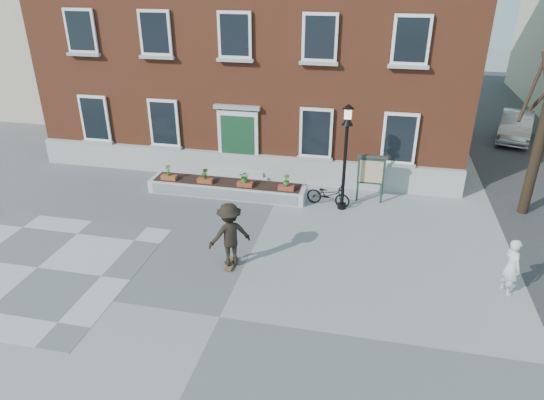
% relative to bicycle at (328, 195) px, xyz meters
% --- Properties ---
extents(ground, '(100.00, 100.00, 0.00)m').
position_rel_bicycle_xyz_m(ground, '(-1.98, -7.06, -0.44)').
color(ground, gray).
rests_on(ground, ground).
extents(checker_patch, '(6.00, 6.00, 0.01)m').
position_rel_bicycle_xyz_m(checker_patch, '(-7.98, -6.06, -0.43)').
color(checker_patch, slate).
rests_on(checker_patch, ground).
extents(bicycle, '(1.74, 0.87, 0.87)m').
position_rel_bicycle_xyz_m(bicycle, '(0.00, 0.00, 0.00)').
color(bicycle, black).
rests_on(bicycle, ground).
extents(parked_car, '(2.57, 4.52, 1.41)m').
position_rel_bicycle_xyz_m(parked_car, '(8.58, 9.84, 0.27)').
color(parked_car, silver).
rests_on(parked_car, ground).
extents(bystander, '(0.59, 0.70, 1.63)m').
position_rel_bicycle_xyz_m(bystander, '(5.40, -4.33, 0.38)').
color(bystander, silver).
rests_on(bystander, ground).
extents(brick_building, '(18.40, 10.85, 12.60)m').
position_rel_bicycle_xyz_m(brick_building, '(-3.98, 6.92, 5.87)').
color(brick_building, brown).
rests_on(brick_building, ground).
extents(planter_assembly, '(6.20, 1.12, 1.15)m').
position_rel_bicycle_xyz_m(planter_assembly, '(-3.97, 0.12, -0.13)').
color(planter_assembly, silver).
rests_on(planter_assembly, ground).
extents(bare_tree, '(1.83, 1.83, 6.16)m').
position_rel_bicycle_xyz_m(bare_tree, '(7.03, 0.95, 2.35)').
color(bare_tree, black).
rests_on(bare_tree, ground).
extents(lamp_post, '(0.40, 0.40, 3.93)m').
position_rel_bicycle_xyz_m(lamp_post, '(0.53, -0.14, 2.10)').
color(lamp_post, black).
rests_on(lamp_post, ground).
extents(notice_board, '(1.10, 0.16, 1.87)m').
position_rel_bicycle_xyz_m(notice_board, '(1.48, 0.65, 0.83)').
color(notice_board, '#1B3625').
rests_on(notice_board, ground).
extents(skateboarder, '(1.46, 1.33, 2.04)m').
position_rel_bicycle_xyz_m(skateboarder, '(-2.39, -4.69, 0.62)').
color(skateboarder, brown).
rests_on(skateboarder, ground).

